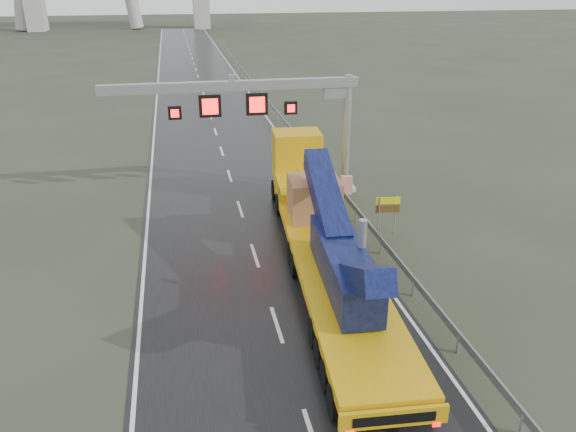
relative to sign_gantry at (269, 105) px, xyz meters
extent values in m
plane|color=#2D3223|center=(-2.10, -17.99, -5.61)|extent=(400.00, 400.00, 0.00)
cube|color=black|center=(-2.10, 22.01, -5.60)|extent=(11.00, 200.00, 0.02)
cube|color=#A0A09C|center=(4.80, 0.01, -5.46)|extent=(1.20, 1.20, 0.30)
cylinder|color=#94979C|center=(4.80, 0.01, -2.01)|extent=(0.48, 0.48, 7.20)
cube|color=#94979C|center=(-2.10, 0.01, 1.19)|extent=(14.80, 0.55, 0.55)
cube|color=#94979C|center=(4.00, 0.01, 0.69)|extent=(1.40, 0.35, 0.90)
cube|color=#94979C|center=(-2.10, 0.01, 1.64)|extent=(0.35, 0.35, 0.35)
cube|color=black|center=(-3.40, -0.04, 0.09)|extent=(1.25, 0.25, 1.25)
cube|color=#FF0C0C|center=(-3.40, -0.18, 0.09)|extent=(0.90, 0.02, 0.90)
cube|color=black|center=(-0.70, -0.04, 0.09)|extent=(1.25, 0.25, 1.25)
cube|color=#FF0C0C|center=(-0.70, -0.18, 0.09)|extent=(0.90, 0.02, 0.90)
cube|color=black|center=(-5.40, -0.04, -0.21)|extent=(0.75, 0.25, 0.75)
cube|color=#FF0C0C|center=(-5.40, -0.18, -0.21)|extent=(0.54, 0.02, 0.54)
cube|color=black|center=(1.30, -0.04, -0.21)|extent=(0.75, 0.25, 0.75)
cube|color=#FF0C0C|center=(1.30, -0.18, -0.21)|extent=(0.54, 0.02, 0.54)
cube|color=orange|center=(0.68, -12.64, -4.45)|extent=(4.22, 15.74, 0.39)
cube|color=orange|center=(0.11, -20.56, -4.67)|extent=(3.22, 0.37, 0.61)
cube|color=black|center=(0.10, -20.64, -4.67)|extent=(2.44, 0.20, 0.33)
cube|color=#FF0505|center=(1.37, -20.73, -5.00)|extent=(0.25, 0.06, 0.13)
cube|color=orange|center=(1.27, -4.44, -4.00)|extent=(2.98, 1.54, 0.56)
cube|color=orange|center=(1.40, -2.66, -4.28)|extent=(3.12, 3.53, 1.33)
cube|color=orange|center=(1.54, -0.67, -2.95)|extent=(2.93, 2.42, 2.89)
cube|color=black|center=(1.62, 0.46, -2.61)|extent=(2.55, 0.24, 1.33)
cube|color=#0E0D40|center=(0.60, -13.75, -3.39)|extent=(2.03, 6.76, 1.56)
cube|color=#0E0D40|center=(0.88, -9.87, -2.06)|extent=(1.55, 6.19, 2.84)
cube|color=#0E0D40|center=(0.40, -16.52, -2.39)|extent=(1.31, 4.46, 2.68)
cylinder|color=#94979C|center=(1.26, -13.79, -2.39)|extent=(0.36, 0.36, 1.78)
cube|color=#A06A48|center=(1.09, -6.87, -3.25)|extent=(2.61, 2.61, 2.00)
cylinder|color=black|center=(0.32, -17.63, -5.06)|extent=(3.29, 1.34, 1.11)
cylinder|color=black|center=(0.88, -9.87, -5.06)|extent=(3.29, 1.34, 1.11)
cylinder|color=black|center=(1.53, -0.89, -5.00)|extent=(3.08, 1.44, 1.22)
cylinder|color=#94979C|center=(4.55, -6.95, -4.53)|extent=(0.07, 0.07, 2.16)
cylinder|color=#94979C|center=(5.45, -6.95, -4.53)|extent=(0.07, 0.07, 2.16)
cube|color=yellow|center=(5.00, -6.95, -3.68)|extent=(1.26, 0.19, 0.36)
cube|color=#503516|center=(5.00, -6.95, -4.13)|extent=(1.26, 0.19, 0.41)
cube|color=red|center=(4.68, -0.78, -5.02)|extent=(0.73, 0.43, 1.18)
camera|label=1|loc=(-5.30, -32.15, 6.94)|focal=35.00mm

